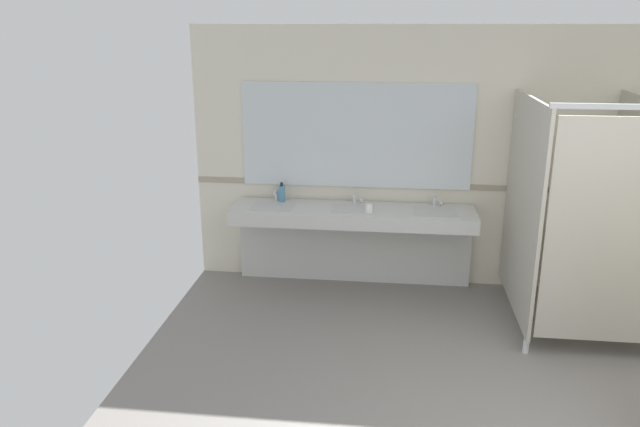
{
  "coord_description": "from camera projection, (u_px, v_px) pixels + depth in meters",
  "views": [
    {
      "loc": [
        -1.43,
        -3.09,
        2.65
      ],
      "look_at": [
        -2.01,
        1.8,
        1.11
      ],
      "focal_mm": 34.62,
      "sensor_mm": 36.0,
      "label": 1
    }
  ],
  "objects": [
    {
      "name": "wall_back",
      "position": [
        536.0,
        162.0,
        6.14
      ],
      "size": [
        6.93,
        0.12,
        2.63
      ],
      "primitive_type": "cube",
      "color": "beige",
      "rests_on": "ground_plane"
    },
    {
      "name": "wall_back_tile_band",
      "position": [
        535.0,
        189.0,
        6.16
      ],
      "size": [
        6.93,
        0.01,
        0.06
      ],
      "primitive_type": "cube",
      "color": "#9E937F",
      "rests_on": "wall_back"
    },
    {
      "name": "vanity_counter",
      "position": [
        353.0,
        228.0,
        6.29
      ],
      "size": [
        2.42,
        0.56,
        0.99
      ],
      "color": "silver",
      "rests_on": "ground_plane"
    },
    {
      "name": "mirror_panel",
      "position": [
        356.0,
        136.0,
        6.21
      ],
      "size": [
        2.32,
        0.02,
        1.06
      ],
      "primitive_type": "cube",
      "color": "silver",
      "rests_on": "wall_back"
    },
    {
      "name": "soap_dispenser",
      "position": [
        282.0,
        193.0,
        6.35
      ],
      "size": [
        0.07,
        0.07,
        0.2
      ],
      "color": "teal",
      "rests_on": "vanity_counter"
    },
    {
      "name": "paper_cup",
      "position": [
        369.0,
        209.0,
        5.99
      ],
      "size": [
        0.07,
        0.07,
        0.09
      ],
      "primitive_type": "cylinder",
      "color": "white",
      "rests_on": "vanity_counter"
    }
  ]
}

